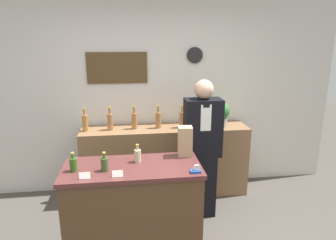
% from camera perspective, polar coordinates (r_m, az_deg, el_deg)
% --- Properties ---
extents(back_wall, '(5.20, 0.09, 2.70)m').
position_cam_1_polar(back_wall, '(4.13, -3.16, 5.02)').
color(back_wall, silver).
rests_on(back_wall, ground_plane).
extents(back_shelf, '(2.21, 0.46, 0.95)m').
position_cam_1_polar(back_shelf, '(4.12, -0.53, -7.79)').
color(back_shelf, brown).
rests_on(back_shelf, ground_plane).
extents(display_counter, '(1.25, 0.57, 0.97)m').
position_cam_1_polar(display_counter, '(2.99, -6.54, -17.25)').
color(display_counter, '#4C331E').
rests_on(display_counter, ground_plane).
extents(shopkeeper, '(0.42, 0.26, 1.65)m').
position_cam_1_polar(shopkeeper, '(3.54, 6.49, -5.74)').
color(shopkeeper, black).
rests_on(shopkeeper, ground_plane).
extents(potted_plant, '(0.22, 0.22, 0.32)m').
position_cam_1_polar(potted_plant, '(4.04, 10.12, 1.25)').
color(potted_plant, '#9E998E').
rests_on(potted_plant, back_shelf).
extents(paper_bag, '(0.15, 0.13, 0.30)m').
position_cam_1_polar(paper_bag, '(2.93, 3.26, -4.09)').
color(paper_bag, tan).
rests_on(paper_bag, display_counter).
extents(tape_dispenser, '(0.09, 0.06, 0.07)m').
position_cam_1_polar(tape_dispenser, '(2.62, 5.35, -9.48)').
color(tape_dispenser, '#1E4799').
rests_on(tape_dispenser, display_counter).
extents(price_card_left, '(0.09, 0.02, 0.06)m').
position_cam_1_polar(price_card_left, '(2.59, -15.59, -10.17)').
color(price_card_left, white).
rests_on(price_card_left, display_counter).
extents(price_card_right, '(0.09, 0.02, 0.06)m').
position_cam_1_polar(price_card_right, '(2.57, -9.58, -10.07)').
color(price_card_right, white).
rests_on(price_card_right, display_counter).
extents(counter_bottle_0, '(0.07, 0.07, 0.17)m').
position_cam_1_polar(counter_bottle_0, '(2.74, -17.58, -8.03)').
color(counter_bottle_0, '#2F571D').
rests_on(counter_bottle_0, display_counter).
extents(counter_bottle_1, '(0.07, 0.07, 0.17)m').
position_cam_1_polar(counter_bottle_1, '(2.68, -11.99, -8.17)').
color(counter_bottle_1, '#354D25').
rests_on(counter_bottle_1, display_counter).
extents(counter_bottle_2, '(0.07, 0.07, 0.17)m').
position_cam_1_polar(counter_bottle_2, '(2.82, -5.82, -6.72)').
color(counter_bottle_2, tan).
rests_on(counter_bottle_2, display_counter).
extents(shelf_bottle_0, '(0.07, 0.07, 0.31)m').
position_cam_1_polar(shelf_bottle_0, '(3.93, -15.51, -0.44)').
color(shelf_bottle_0, '#A56C31').
rests_on(shelf_bottle_0, back_shelf).
extents(shelf_bottle_1, '(0.07, 0.07, 0.31)m').
position_cam_1_polar(shelf_bottle_1, '(3.91, -10.97, -0.24)').
color(shelf_bottle_1, '#98653F').
rests_on(shelf_bottle_1, back_shelf).
extents(shelf_bottle_2, '(0.07, 0.07, 0.31)m').
position_cam_1_polar(shelf_bottle_2, '(3.91, -6.42, -0.04)').
color(shelf_bottle_2, '#A1673A').
rests_on(shelf_bottle_2, back_shelf).
extents(shelf_bottle_3, '(0.07, 0.07, 0.31)m').
position_cam_1_polar(shelf_bottle_3, '(3.92, -1.87, 0.09)').
color(shelf_bottle_3, '#9D6A3C').
rests_on(shelf_bottle_3, back_shelf).
extents(shelf_bottle_4, '(0.07, 0.07, 0.31)m').
position_cam_1_polar(shelf_bottle_4, '(3.94, 2.66, 0.16)').
color(shelf_bottle_4, '#A56B3F').
rests_on(shelf_bottle_4, back_shelf).
extents(shelf_bottle_5, '(0.07, 0.07, 0.31)m').
position_cam_1_polar(shelf_bottle_5, '(4.02, 6.98, 0.38)').
color(shelf_bottle_5, '#9D683C').
rests_on(shelf_bottle_5, back_shelf).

